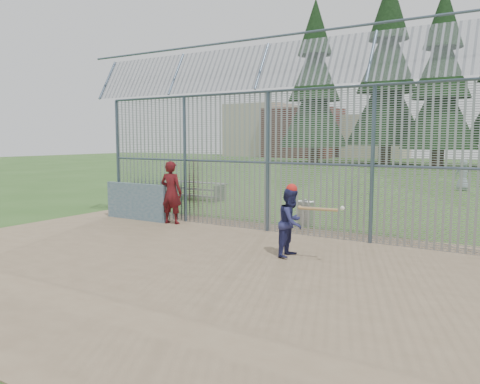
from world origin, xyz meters
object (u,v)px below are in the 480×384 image
Objects in this scene: batter at (291,222)px; onlooker at (171,192)px; bleacher at (194,190)px; dugout_wall at (136,202)px; trash_can at (305,213)px.

onlooker is (-4.98, 1.75, 0.21)m from batter.
batter is at bearing -41.02° from bleacher.
dugout_wall is 6.68m from batter.
batter is at bearing -70.71° from trash_can.
onlooker reaches higher than trash_can.
onlooker is at bearing 69.93° from batter.
trash_can is at bearing 22.59° from dugout_wall.
trash_can is 7.58m from bleacher.
batter is (6.46, -1.70, 0.18)m from dugout_wall.
dugout_wall reaches higher than trash_can.
onlooker is at bearing -59.23° from bleacher.
dugout_wall is at bearing -6.88° from onlooker.
trash_can is (5.12, 2.13, -0.24)m from dugout_wall.
bleacher is (-1.71, 5.41, -0.21)m from dugout_wall.
batter is 5.29m from onlooker.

